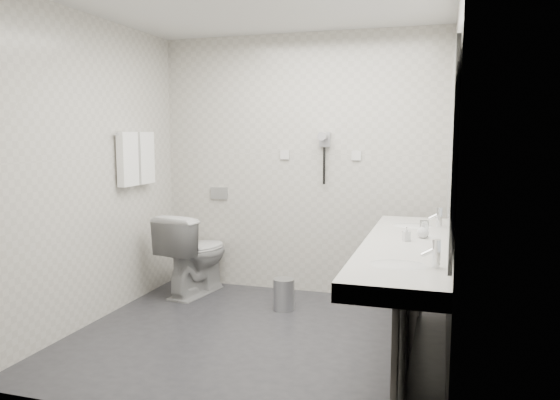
% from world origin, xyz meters
% --- Properties ---
extents(floor, '(2.80, 2.80, 0.00)m').
position_xyz_m(floor, '(0.00, 0.00, 0.00)').
color(floor, '#252429').
rests_on(floor, ground).
extents(ceiling, '(2.80, 2.80, 0.00)m').
position_xyz_m(ceiling, '(0.00, 0.00, 2.50)').
color(ceiling, silver).
rests_on(ceiling, wall_back).
extents(wall_back, '(2.80, 0.00, 2.80)m').
position_xyz_m(wall_back, '(0.00, 1.30, 1.25)').
color(wall_back, beige).
rests_on(wall_back, floor).
extents(wall_front, '(2.80, 0.00, 2.80)m').
position_xyz_m(wall_front, '(0.00, -1.30, 1.25)').
color(wall_front, beige).
rests_on(wall_front, floor).
extents(wall_left, '(0.00, 2.60, 2.60)m').
position_xyz_m(wall_left, '(-1.40, 0.00, 1.25)').
color(wall_left, beige).
rests_on(wall_left, floor).
extents(wall_right, '(0.00, 2.60, 2.60)m').
position_xyz_m(wall_right, '(1.40, 0.00, 1.25)').
color(wall_right, beige).
rests_on(wall_right, floor).
extents(vanity_counter, '(0.55, 2.20, 0.10)m').
position_xyz_m(vanity_counter, '(1.12, -0.20, 0.80)').
color(vanity_counter, silver).
rests_on(vanity_counter, floor).
extents(vanity_panel, '(0.03, 2.15, 0.75)m').
position_xyz_m(vanity_panel, '(1.15, -0.20, 0.38)').
color(vanity_panel, gray).
rests_on(vanity_panel, floor).
extents(vanity_post_near, '(0.06, 0.06, 0.75)m').
position_xyz_m(vanity_post_near, '(1.18, -1.24, 0.38)').
color(vanity_post_near, silver).
rests_on(vanity_post_near, floor).
extents(vanity_post_far, '(0.06, 0.06, 0.75)m').
position_xyz_m(vanity_post_far, '(1.18, 0.84, 0.38)').
color(vanity_post_far, silver).
rests_on(vanity_post_far, floor).
extents(mirror, '(0.02, 2.20, 1.05)m').
position_xyz_m(mirror, '(1.39, -0.20, 1.45)').
color(mirror, '#B2BCC6').
rests_on(mirror, wall_right).
extents(basin_near, '(0.40, 0.31, 0.05)m').
position_xyz_m(basin_near, '(1.12, -0.85, 0.83)').
color(basin_near, silver).
rests_on(basin_near, vanity_counter).
extents(basin_far, '(0.40, 0.31, 0.05)m').
position_xyz_m(basin_far, '(1.12, 0.45, 0.83)').
color(basin_far, silver).
rests_on(basin_far, vanity_counter).
extents(faucet_near, '(0.04, 0.04, 0.15)m').
position_xyz_m(faucet_near, '(1.32, -0.85, 0.92)').
color(faucet_near, silver).
rests_on(faucet_near, vanity_counter).
extents(faucet_far, '(0.04, 0.04, 0.15)m').
position_xyz_m(faucet_far, '(1.32, 0.45, 0.92)').
color(faucet_far, silver).
rests_on(faucet_far, vanity_counter).
extents(soap_bottle_a, '(0.06, 0.06, 0.10)m').
position_xyz_m(soap_bottle_a, '(1.12, -0.16, 0.90)').
color(soap_bottle_a, beige).
rests_on(soap_bottle_a, vanity_counter).
extents(soap_bottle_b, '(0.11, 0.11, 0.10)m').
position_xyz_m(soap_bottle_b, '(1.22, -0.03, 0.90)').
color(soap_bottle_b, beige).
rests_on(soap_bottle_b, vanity_counter).
extents(glass_left, '(0.07, 0.07, 0.11)m').
position_xyz_m(glass_left, '(1.23, 0.02, 0.91)').
color(glass_left, silver).
rests_on(glass_left, vanity_counter).
extents(toilet, '(0.57, 0.85, 0.80)m').
position_xyz_m(toilet, '(-0.95, 0.91, 0.40)').
color(toilet, silver).
rests_on(toilet, floor).
extents(flush_plate, '(0.18, 0.02, 0.12)m').
position_xyz_m(flush_plate, '(-0.85, 1.29, 0.95)').
color(flush_plate, '#B2B5BA').
rests_on(flush_plate, wall_back).
extents(pedal_bin, '(0.23, 0.23, 0.26)m').
position_xyz_m(pedal_bin, '(0.02, 0.68, 0.13)').
color(pedal_bin, '#B2B5BA').
rests_on(pedal_bin, floor).
extents(bin_lid, '(0.19, 0.19, 0.02)m').
position_xyz_m(bin_lid, '(0.02, 0.68, 0.27)').
color(bin_lid, '#B2B5BA').
rests_on(bin_lid, pedal_bin).
extents(towel_rail, '(0.02, 0.62, 0.02)m').
position_xyz_m(towel_rail, '(-1.35, 0.55, 1.55)').
color(towel_rail, silver).
rests_on(towel_rail, wall_left).
extents(towel_near, '(0.07, 0.24, 0.48)m').
position_xyz_m(towel_near, '(-1.34, 0.41, 1.33)').
color(towel_near, white).
rests_on(towel_near, towel_rail).
extents(towel_far, '(0.07, 0.24, 0.48)m').
position_xyz_m(towel_far, '(-1.34, 0.69, 1.33)').
color(towel_far, white).
rests_on(towel_far, towel_rail).
extents(dryer_cradle, '(0.10, 0.04, 0.14)m').
position_xyz_m(dryer_cradle, '(0.25, 1.27, 1.50)').
color(dryer_cradle, gray).
rests_on(dryer_cradle, wall_back).
extents(dryer_barrel, '(0.08, 0.14, 0.08)m').
position_xyz_m(dryer_barrel, '(0.25, 1.20, 1.53)').
color(dryer_barrel, gray).
rests_on(dryer_barrel, dryer_cradle).
extents(dryer_cord, '(0.02, 0.02, 0.35)m').
position_xyz_m(dryer_cord, '(0.25, 1.26, 1.25)').
color(dryer_cord, black).
rests_on(dryer_cord, dryer_cradle).
extents(switch_plate_a, '(0.09, 0.02, 0.09)m').
position_xyz_m(switch_plate_a, '(-0.15, 1.29, 1.35)').
color(switch_plate_a, silver).
rests_on(switch_plate_a, wall_back).
extents(switch_plate_b, '(0.09, 0.02, 0.09)m').
position_xyz_m(switch_plate_b, '(0.55, 1.29, 1.35)').
color(switch_plate_b, silver).
rests_on(switch_plate_b, wall_back).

